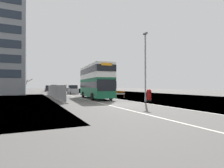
# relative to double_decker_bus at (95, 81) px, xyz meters

# --- Properties ---
(ground) EXTENTS (140.00, 280.00, 0.10)m
(ground) POSITION_rel_double_decker_bus_xyz_m (-0.17, -9.35, -2.70)
(ground) COLOR #565451
(double_decker_bus) EXTENTS (3.41, 11.07, 4.99)m
(double_decker_bus) POSITION_rel_double_decker_bus_xyz_m (0.00, 0.00, 0.00)
(double_decker_bus) COLOR #145638
(double_decker_bus) RESTS_ON ground
(lamppost_foreground) EXTENTS (0.29, 0.70, 8.39)m
(lamppost_foreground) POSITION_rel_double_decker_bus_xyz_m (3.62, -7.92, 1.30)
(lamppost_foreground) COLOR gray
(lamppost_foreground) RESTS_ON ground
(red_pillar_postbox) EXTENTS (0.62, 0.62, 1.54)m
(red_pillar_postbox) POSITION_rel_double_decker_bus_xyz_m (4.65, -7.23, -1.81)
(red_pillar_postbox) COLOR black
(red_pillar_postbox) RESTS_ON ground
(roadworks_barrier) EXTENTS (1.55, 0.46, 1.09)m
(roadworks_barrier) POSITION_rel_double_decker_bus_xyz_m (4.07, -0.45, -1.98)
(roadworks_barrier) COLOR orange
(roadworks_barrier) RESTS_ON ground
(construction_site_fence) EXTENTS (0.44, 20.60, 2.08)m
(construction_site_fence) POSITION_rel_double_decker_bus_xyz_m (-5.52, 3.93, -1.66)
(construction_site_fence) COLOR #A8AAAD
(construction_site_fence) RESTS_ON ground
(car_oncoming_near) EXTENTS (2.02, 4.23, 2.12)m
(car_oncoming_near) POSITION_rel_double_decker_bus_xyz_m (0.19, 16.52, -1.67)
(car_oncoming_near) COLOR gray
(car_oncoming_near) RESTS_ON ground
(car_receding_mid) EXTENTS (2.09, 4.40, 2.02)m
(car_receding_mid) POSITION_rel_double_decker_bus_xyz_m (-3.30, 23.17, -1.71)
(car_receding_mid) COLOR slate
(car_receding_mid) RESTS_ON ground
(car_receding_far) EXTENTS (1.93, 4.07, 2.25)m
(car_receding_far) POSITION_rel_double_decker_bus_xyz_m (-2.68, 30.54, -1.60)
(car_receding_far) COLOR silver
(car_receding_far) RESTS_ON ground
(car_far_side) EXTENTS (2.09, 4.12, 2.10)m
(car_far_side) POSITION_rel_double_decker_bus_xyz_m (-3.36, 40.02, -1.67)
(car_far_side) COLOR black
(car_far_side) RESTS_ON ground
(bare_tree_far_verge_near) EXTENTS (2.36, 2.12, 5.17)m
(bare_tree_far_verge_near) POSITION_rel_double_decker_bus_xyz_m (-12.88, 31.79, -0.23)
(bare_tree_far_verge_near) COLOR #4C3D2D
(bare_tree_far_verge_near) RESTS_ON ground
(bare_tree_far_verge_mid) EXTENTS (3.19, 2.60, 4.08)m
(bare_tree_far_verge_mid) POSITION_rel_double_decker_bus_xyz_m (-10.26, 26.27, -0.68)
(bare_tree_far_verge_mid) COLOR #4C3D2D
(bare_tree_far_verge_mid) RESTS_ON ground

